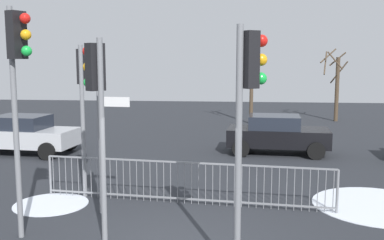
{
  "coord_description": "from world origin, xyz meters",
  "views": [
    {
      "loc": [
        1.24,
        -8.19,
        3.58
      ],
      "look_at": [
        0.09,
        3.33,
        2.01
      ],
      "focal_mm": 41.86,
      "sensor_mm": 36.0,
      "label": 1
    }
  ],
  "objects_px": {
    "traffic_light_foreground_left": "(96,94)",
    "bare_tree_centre": "(336,84)",
    "direction_sign_post": "(102,143)",
    "bare_tree_left": "(251,79)",
    "car_silver_near": "(25,134)",
    "car_black_trailing": "(277,134)",
    "traffic_light_mid_right": "(247,95)",
    "traffic_light_rear_right": "(18,71)",
    "traffic_light_rear_left": "(84,86)"
  },
  "relations": [
    {
      "from": "traffic_light_foreground_left",
      "to": "car_black_trailing",
      "type": "xyz_separation_m",
      "value": [
        4.23,
        8.78,
        -2.16
      ]
    },
    {
      "from": "traffic_light_foreground_left",
      "to": "car_silver_near",
      "type": "distance_m",
      "value": 9.7
    },
    {
      "from": "traffic_light_mid_right",
      "to": "car_black_trailing",
      "type": "xyz_separation_m",
      "value": [
        1.39,
        9.92,
        -2.26
      ]
    },
    {
      "from": "car_silver_near",
      "to": "bare_tree_centre",
      "type": "height_order",
      "value": "bare_tree_centre"
    },
    {
      "from": "bare_tree_centre",
      "to": "car_silver_near",
      "type": "bearing_deg",
      "value": -142.5
    },
    {
      "from": "direction_sign_post",
      "to": "bare_tree_left",
      "type": "xyz_separation_m",
      "value": [
        3.85,
        15.24,
        0.85
      ]
    },
    {
      "from": "traffic_light_foreground_left",
      "to": "traffic_light_rear_left",
      "type": "distance_m",
      "value": 3.19
    },
    {
      "from": "traffic_light_rear_right",
      "to": "direction_sign_post",
      "type": "bearing_deg",
      "value": 168.19
    },
    {
      "from": "traffic_light_foreground_left",
      "to": "bare_tree_centre",
      "type": "relative_size",
      "value": 0.94
    },
    {
      "from": "bare_tree_centre",
      "to": "direction_sign_post",
      "type": "bearing_deg",
      "value": -117.66
    },
    {
      "from": "direction_sign_post",
      "to": "bare_tree_left",
      "type": "bearing_deg",
      "value": 82.67
    },
    {
      "from": "traffic_light_rear_left",
      "to": "car_silver_near",
      "type": "bearing_deg",
      "value": 138.66
    },
    {
      "from": "traffic_light_foreground_left",
      "to": "traffic_light_rear_left",
      "type": "relative_size",
      "value": 1.01
    },
    {
      "from": "direction_sign_post",
      "to": "car_silver_near",
      "type": "bearing_deg",
      "value": 135.42
    },
    {
      "from": "traffic_light_mid_right",
      "to": "bare_tree_centre",
      "type": "xyz_separation_m",
      "value": [
        5.59,
        19.51,
        -0.86
      ]
    },
    {
      "from": "traffic_light_rear_left",
      "to": "car_silver_near",
      "type": "xyz_separation_m",
      "value": [
        -4.11,
        4.85,
        -2.13
      ]
    },
    {
      "from": "traffic_light_foreground_left",
      "to": "direction_sign_post",
      "type": "height_order",
      "value": "traffic_light_foreground_left"
    },
    {
      "from": "bare_tree_left",
      "to": "traffic_light_rear_left",
      "type": "bearing_deg",
      "value": -108.79
    },
    {
      "from": "bare_tree_left",
      "to": "car_black_trailing",
      "type": "bearing_deg",
      "value": -84.53
    },
    {
      "from": "direction_sign_post",
      "to": "car_silver_near",
      "type": "distance_m",
      "value": 8.02
    },
    {
      "from": "traffic_light_foreground_left",
      "to": "car_silver_near",
      "type": "relative_size",
      "value": 1.01
    },
    {
      "from": "car_black_trailing",
      "to": "bare_tree_centre",
      "type": "bearing_deg",
      "value": 70.54
    },
    {
      "from": "car_silver_near",
      "to": "car_black_trailing",
      "type": "distance_m",
      "value": 9.64
    },
    {
      "from": "bare_tree_centre",
      "to": "traffic_light_rear_right",
      "type": "bearing_deg",
      "value": -118.35
    },
    {
      "from": "traffic_light_mid_right",
      "to": "traffic_light_rear_left",
      "type": "height_order",
      "value": "traffic_light_mid_right"
    },
    {
      "from": "traffic_light_rear_right",
      "to": "traffic_light_mid_right",
      "type": "relative_size",
      "value": 1.11
    },
    {
      "from": "car_black_trailing",
      "to": "traffic_light_mid_right",
      "type": "bearing_deg",
      "value": -93.83
    },
    {
      "from": "bare_tree_left",
      "to": "bare_tree_centre",
      "type": "xyz_separation_m",
      "value": [
        4.96,
        1.57,
        -0.36
      ]
    },
    {
      "from": "traffic_light_rear_left",
      "to": "traffic_light_mid_right",
      "type": "bearing_deg",
      "value": -36.53
    },
    {
      "from": "traffic_light_mid_right",
      "to": "bare_tree_centre",
      "type": "relative_size",
      "value": 0.98
    },
    {
      "from": "traffic_light_rear_right",
      "to": "direction_sign_post",
      "type": "relative_size",
      "value": 1.54
    },
    {
      "from": "traffic_light_mid_right",
      "to": "bare_tree_left",
      "type": "relative_size",
      "value": 0.85
    },
    {
      "from": "traffic_light_rear_right",
      "to": "car_black_trailing",
      "type": "bearing_deg",
      "value": 170.12
    },
    {
      "from": "traffic_light_rear_left",
      "to": "car_silver_near",
      "type": "distance_m",
      "value": 6.7
    },
    {
      "from": "car_silver_near",
      "to": "car_black_trailing",
      "type": "height_order",
      "value": "same"
    },
    {
      "from": "traffic_light_mid_right",
      "to": "traffic_light_rear_left",
      "type": "bearing_deg",
      "value": -169.07
    },
    {
      "from": "traffic_light_mid_right",
      "to": "direction_sign_post",
      "type": "distance_m",
      "value": 4.42
    },
    {
      "from": "traffic_light_foreground_left",
      "to": "traffic_light_rear_right",
      "type": "bearing_deg",
      "value": 131.04
    },
    {
      "from": "bare_tree_left",
      "to": "traffic_light_foreground_left",
      "type": "bearing_deg",
      "value": -101.64
    },
    {
      "from": "car_black_trailing",
      "to": "bare_tree_centre",
      "type": "distance_m",
      "value": 10.55
    },
    {
      "from": "traffic_light_rear_right",
      "to": "traffic_light_mid_right",
      "type": "xyz_separation_m",
      "value": [
        4.36,
        -1.08,
        -0.34
      ]
    },
    {
      "from": "traffic_light_mid_right",
      "to": "bare_tree_left",
      "type": "height_order",
      "value": "bare_tree_left"
    },
    {
      "from": "traffic_light_rear_right",
      "to": "direction_sign_post",
      "type": "height_order",
      "value": "traffic_light_rear_right"
    },
    {
      "from": "car_silver_near",
      "to": "bare_tree_centre",
      "type": "xyz_separation_m",
      "value": [
        13.78,
        10.57,
        1.4
      ]
    },
    {
      "from": "direction_sign_post",
      "to": "car_black_trailing",
      "type": "height_order",
      "value": "direction_sign_post"
    },
    {
      "from": "traffic_light_mid_right",
      "to": "car_black_trailing",
      "type": "distance_m",
      "value": 10.27
    },
    {
      "from": "traffic_light_rear_right",
      "to": "traffic_light_rear_left",
      "type": "bearing_deg",
      "value": -161.92
    },
    {
      "from": "traffic_light_rear_right",
      "to": "bare_tree_left",
      "type": "distance_m",
      "value": 17.59
    },
    {
      "from": "direction_sign_post",
      "to": "traffic_light_rear_right",
      "type": "bearing_deg",
      "value": -118.12
    },
    {
      "from": "traffic_light_foreground_left",
      "to": "traffic_light_mid_right",
      "type": "bearing_deg",
      "value": -73.31
    }
  ]
}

